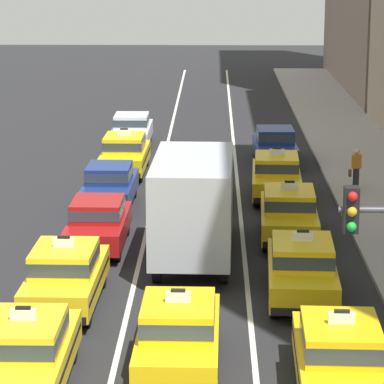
% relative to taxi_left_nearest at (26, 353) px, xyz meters
% --- Properties ---
extents(lane_stripe_left_center, '(0.14, 80.00, 0.01)m').
position_rel_taxi_left_nearest_xyz_m(lane_stripe_left_center, '(1.76, 17.79, -0.87)').
color(lane_stripe_left_center, silver).
rests_on(lane_stripe_left_center, ground).
extents(lane_stripe_center_right, '(0.14, 80.00, 0.01)m').
position_rel_taxi_left_nearest_xyz_m(lane_stripe_center_right, '(4.96, 17.79, -0.87)').
color(lane_stripe_center_right, silver).
rests_on(lane_stripe_center_right, ground).
extents(taxi_left_nearest, '(1.84, 4.57, 1.96)m').
position_rel_taxi_left_nearest_xyz_m(taxi_left_nearest, '(0.00, 0.00, 0.00)').
color(taxi_left_nearest, black).
rests_on(taxi_left_nearest, ground).
extents(taxi_left_second, '(1.89, 4.59, 1.96)m').
position_rel_taxi_left_nearest_xyz_m(taxi_left_second, '(0.09, 5.30, 0.00)').
color(taxi_left_second, black).
rests_on(taxi_left_second, ground).
extents(sedan_left_third, '(1.80, 4.32, 1.58)m').
position_rel_taxi_left_nearest_xyz_m(sedan_left_third, '(0.35, 10.66, -0.03)').
color(sedan_left_third, black).
rests_on(sedan_left_third, ground).
extents(sedan_left_fourth, '(1.81, 4.32, 1.58)m').
position_rel_taxi_left_nearest_xyz_m(sedan_left_fourth, '(0.20, 15.82, -0.03)').
color(sedan_left_fourth, black).
rests_on(sedan_left_fourth, ground).
extents(taxi_left_fifth, '(1.89, 4.59, 1.96)m').
position_rel_taxi_left_nearest_xyz_m(taxi_left_fifth, '(0.27, 21.33, 0.00)').
color(taxi_left_fifth, black).
rests_on(taxi_left_fifth, ground).
extents(sedan_left_sixth, '(1.78, 4.31, 1.58)m').
position_rel_taxi_left_nearest_xyz_m(sedan_left_sixth, '(0.10, 27.16, -0.03)').
color(sedan_left_sixth, black).
rests_on(sedan_left_sixth, ground).
extents(taxi_center_nearest, '(1.88, 4.58, 1.96)m').
position_rel_taxi_left_nearest_xyz_m(taxi_center_nearest, '(3.22, 1.17, 0.00)').
color(taxi_center_nearest, black).
rests_on(taxi_center_nearest, ground).
extents(box_truck_center_second, '(2.44, 7.02, 3.27)m').
position_rel_taxi_left_nearest_xyz_m(box_truck_center_second, '(3.41, 9.68, 0.90)').
color(box_truck_center_second, black).
rests_on(box_truck_center_second, ground).
extents(sedan_center_third, '(1.89, 4.35, 1.58)m').
position_rel_taxi_left_nearest_xyz_m(sedan_center_third, '(3.36, 16.55, -0.03)').
color(sedan_center_third, black).
rests_on(sedan_center_third, ground).
extents(taxi_right_nearest, '(1.94, 4.61, 1.96)m').
position_rel_taxi_left_nearest_xyz_m(taxi_right_nearest, '(6.68, -0.06, 0.00)').
color(taxi_right_nearest, black).
rests_on(taxi_right_nearest, ground).
extents(taxi_right_second, '(2.00, 4.63, 1.96)m').
position_rel_taxi_left_nearest_xyz_m(taxi_right_second, '(6.39, 6.01, 0.00)').
color(taxi_right_second, black).
rests_on(taxi_right_second, ground).
extents(taxi_right_third, '(1.98, 4.62, 1.96)m').
position_rel_taxi_left_nearest_xyz_m(taxi_right_third, '(6.45, 11.83, 0.00)').
color(taxi_right_third, black).
rests_on(taxi_right_third, ground).
extents(taxi_right_fourth, '(1.99, 4.63, 1.96)m').
position_rel_taxi_left_nearest_xyz_m(taxi_right_fourth, '(6.37, 17.37, 0.00)').
color(taxi_right_fourth, black).
rests_on(taxi_right_fourth, ground).
extents(sedan_right_fifth, '(1.83, 4.33, 1.58)m').
position_rel_taxi_left_nearest_xyz_m(sedan_right_fifth, '(6.68, 23.59, -0.03)').
color(sedan_right_fifth, black).
rests_on(sedan_right_fifth, ground).
extents(pedestrian_by_storefront, '(0.47, 0.24, 1.54)m').
position_rel_taxi_left_nearest_xyz_m(pedestrian_by_storefront, '(9.52, 18.40, 0.04)').
color(pedestrian_by_storefront, '#23232D').
rests_on(pedestrian_by_storefront, sidewalk_curb).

